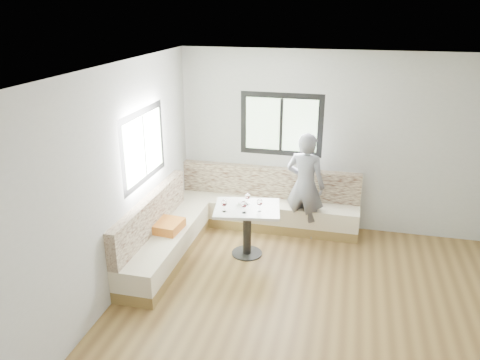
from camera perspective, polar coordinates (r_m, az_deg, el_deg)
room at (r=5.08m, az=9.90°, el=-2.93°), size 5.01×5.01×2.81m
banquette at (r=7.15m, az=-1.87°, el=-4.87°), size 2.90×2.80×0.95m
table at (r=6.64m, az=0.87°, el=-4.80°), size 1.01×0.85×0.74m
person at (r=7.16m, az=7.95°, el=-0.67°), size 0.68×0.53×1.66m
olive_ramekin at (r=6.65m, az=0.19°, el=-2.82°), size 0.11×0.11×0.04m
wine_glass_a at (r=6.38m, az=-1.95°, el=-2.86°), size 0.08×0.08×0.18m
wine_glass_b at (r=6.34m, az=0.50°, el=-3.02°), size 0.08×0.08×0.18m
wine_glass_c at (r=6.41m, az=2.41°, el=-2.78°), size 0.08×0.08×0.18m
wine_glass_d at (r=6.61m, az=0.93°, el=-2.00°), size 0.08×0.08×0.18m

